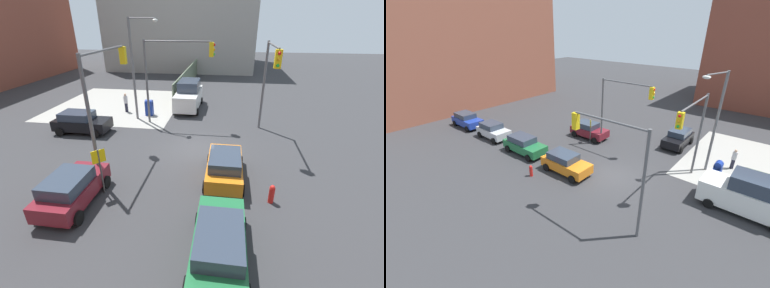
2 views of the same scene
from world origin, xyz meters
TOP-DOWN VIEW (x-y plane):
  - ground_plane at (0.00, 0.00)m, footprint 120.00×120.00m
  - sidewalk_corner at (9.00, 9.00)m, footprint 12.00×12.00m
  - building_brick_west at (-32.00, 3.61)m, footprint 16.00×28.00m
  - traffic_signal_nw_corner at (-2.54, 4.50)m, footprint 5.18×0.36m
  - traffic_signal_se_corner at (2.65, -4.50)m, footprint 4.91×0.36m
  - traffic_signal_ne_corner at (4.50, 2.44)m, footprint 0.36×5.40m
  - street_lamp_corner at (5.08, 5.45)m, footprint 1.15×2.55m
  - warning_sign_two_way at (-5.40, 3.88)m, footprint 0.48×0.48m
  - mailbox_blue at (6.20, 5.00)m, footprint 0.56×0.64m
  - fire_hydrant at (-5.00, -4.20)m, footprint 0.26×0.26m
  - sedan_green at (-8.62, -1.92)m, footprint 4.35×2.02m
  - coupe_blue at (-19.20, -1.86)m, footprint 4.20×2.02m
  - sedan_orange at (-3.36, -1.96)m, footprint 4.11×2.02m
  - hatchback_silver at (-13.94, -1.77)m, footprint 3.84×2.02m
  - coupe_maroon at (-6.36, 4.88)m, footprint 3.94×2.02m
  - coupe_black at (1.63, 8.93)m, footprint 2.02×4.07m
  - van_white_delivery at (8.72, 1.80)m, footprint 5.40×2.32m
  - pedestrian_crossing at (6.80, 7.40)m, footprint 0.36×0.36m

SIDE VIEW (x-z plane):
  - ground_plane at x=0.00m, z-range 0.00..0.00m
  - sidewalk_corner at x=9.00m, z-range 0.00..0.01m
  - fire_hydrant at x=-5.00m, z-range 0.02..0.96m
  - mailbox_blue at x=6.20m, z-range 0.05..1.48m
  - hatchback_silver at x=-13.94m, z-range 0.03..1.65m
  - coupe_maroon at x=-6.36m, z-range 0.03..1.65m
  - coupe_black at x=1.63m, z-range 0.03..1.65m
  - sedan_orange at x=-3.36m, z-range 0.03..1.65m
  - coupe_blue at x=-19.20m, z-range 0.03..1.65m
  - sedan_green at x=-8.62m, z-range 0.03..1.65m
  - pedestrian_crossing at x=6.80m, z-range 0.04..1.79m
  - van_white_delivery at x=8.72m, z-range -0.03..2.59m
  - warning_sign_two_way at x=-5.40m, z-range 0.44..2.84m
  - traffic_signal_se_corner at x=2.65m, z-range 1.35..7.85m
  - traffic_signal_nw_corner at x=-2.54m, z-range 1.36..7.86m
  - traffic_signal_ne_corner at x=4.50m, z-range 1.38..7.88m
  - street_lamp_corner at x=5.08m, z-range 0.70..8.70m
  - building_brick_west at x=-32.00m, z-range 0.00..18.36m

